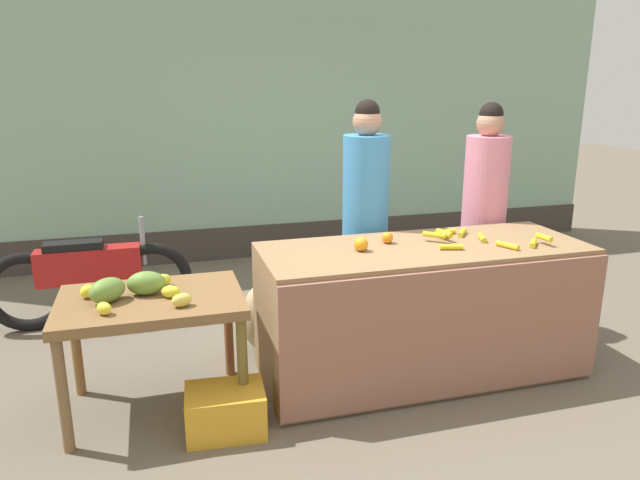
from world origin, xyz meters
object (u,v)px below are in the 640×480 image
object	(u,v)px
produce_sack	(264,317)
produce_crate	(226,411)
parked_motorcycle	(90,277)
vendor_woman_pink_shirt	(483,217)
vendor_woman_blue_shirt	(365,222)

from	to	relation	value
produce_sack	produce_crate	bearing A→B (deg)	-112.84
produce_crate	produce_sack	xyz separation A→B (m)	(0.41, 0.98, 0.13)
parked_motorcycle	produce_sack	size ratio (longest dim) A/B	3.09
produce_crate	produce_sack	world-z (taller)	produce_sack
produce_crate	parked_motorcycle	bearing A→B (deg)	114.79
vendor_woman_pink_shirt	vendor_woman_blue_shirt	bearing A→B (deg)	178.34
produce_crate	vendor_woman_blue_shirt	bearing A→B (deg)	40.18
vendor_woman_blue_shirt	parked_motorcycle	world-z (taller)	vendor_woman_blue_shirt
vendor_woman_blue_shirt	produce_crate	size ratio (longest dim) A/B	4.10
parked_motorcycle	produce_sack	world-z (taller)	parked_motorcycle
vendor_woman_blue_shirt	vendor_woman_pink_shirt	size ratio (longest dim) A/B	1.02
vendor_woman_blue_shirt	produce_crate	xyz separation A→B (m)	(-1.20, -1.01, -0.78)
vendor_woman_blue_shirt	produce_crate	world-z (taller)	vendor_woman_blue_shirt
vendor_woman_blue_shirt	produce_crate	distance (m)	1.75
vendor_woman_blue_shirt	parked_motorcycle	size ratio (longest dim) A/B	1.13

